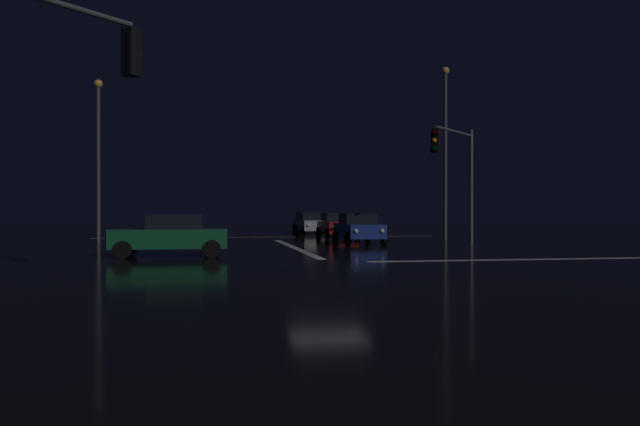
{
  "coord_description": "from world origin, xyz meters",
  "views": [
    {
      "loc": [
        -3.9,
        -20.18,
        1.7
      ],
      "look_at": [
        1.86,
        12.05,
        1.58
      ],
      "focal_mm": 35.2,
      "sensor_mm": 36.0,
      "label": 1
    }
  ],
  "objects_px": {
    "sedan_gray": "(308,222)",
    "traffic_signal_ne": "(456,163)",
    "streetlamp_left_near": "(98,148)",
    "sedan_silver": "(312,223)",
    "streetlamp_right_near": "(445,141)",
    "traffic_signal_sw": "(19,75)",
    "sedan_red": "(337,225)",
    "sedan_blue": "(358,228)",
    "sedan_green_crossing": "(170,235)"
  },
  "relations": [
    {
      "from": "sedan_silver",
      "to": "sedan_blue",
      "type": "bearing_deg",
      "value": -88.5
    },
    {
      "from": "traffic_signal_ne",
      "to": "sedan_gray",
      "type": "bearing_deg",
      "value": 99.54
    },
    {
      "from": "sedan_red",
      "to": "streetlamp_right_near",
      "type": "bearing_deg",
      "value": -33.19
    },
    {
      "from": "sedan_blue",
      "to": "sedan_silver",
      "type": "height_order",
      "value": "same"
    },
    {
      "from": "sedan_blue",
      "to": "traffic_signal_sw",
      "type": "distance_m",
      "value": 21.99
    },
    {
      "from": "sedan_gray",
      "to": "traffic_signal_ne",
      "type": "distance_m",
      "value": 22.04
    },
    {
      "from": "sedan_red",
      "to": "sedan_green_crossing",
      "type": "height_order",
      "value": "same"
    },
    {
      "from": "sedan_gray",
      "to": "streetlamp_left_near",
      "type": "relative_size",
      "value": 0.51
    },
    {
      "from": "traffic_signal_sw",
      "to": "sedan_gray",
      "type": "bearing_deg",
      "value": 72.7
    },
    {
      "from": "streetlamp_left_near",
      "to": "streetlamp_right_near",
      "type": "bearing_deg",
      "value": 0.0
    },
    {
      "from": "sedan_red",
      "to": "traffic_signal_ne",
      "type": "distance_m",
      "value": 11.25
    },
    {
      "from": "traffic_signal_ne",
      "to": "streetlamp_right_near",
      "type": "distance_m",
      "value": 7.04
    },
    {
      "from": "traffic_signal_ne",
      "to": "sedan_red",
      "type": "bearing_deg",
      "value": 109.43
    },
    {
      "from": "sedan_red",
      "to": "sedan_gray",
      "type": "xyz_separation_m",
      "value": [
        -0.02,
        11.32,
        0.0
      ]
    },
    {
      "from": "sedan_green_crossing",
      "to": "traffic_signal_ne",
      "type": "height_order",
      "value": "traffic_signal_ne"
    },
    {
      "from": "streetlamp_right_near",
      "to": "sedan_green_crossing",
      "type": "bearing_deg",
      "value": -144.89
    },
    {
      "from": "sedan_gray",
      "to": "traffic_signal_sw",
      "type": "height_order",
      "value": "traffic_signal_sw"
    },
    {
      "from": "sedan_green_crossing",
      "to": "streetlamp_right_near",
      "type": "height_order",
      "value": "streetlamp_right_near"
    },
    {
      "from": "streetlamp_left_near",
      "to": "traffic_signal_sw",
      "type": "bearing_deg",
      "value": -84.41
    },
    {
      "from": "sedan_gray",
      "to": "traffic_signal_sw",
      "type": "bearing_deg",
      "value": -107.3
    },
    {
      "from": "sedan_blue",
      "to": "sedan_gray",
      "type": "relative_size",
      "value": 1.0
    },
    {
      "from": "sedan_blue",
      "to": "sedan_green_crossing",
      "type": "height_order",
      "value": "same"
    },
    {
      "from": "sedan_red",
      "to": "streetlamp_left_near",
      "type": "bearing_deg",
      "value": -164.78
    },
    {
      "from": "sedan_blue",
      "to": "streetlamp_right_near",
      "type": "height_order",
      "value": "streetlamp_right_near"
    },
    {
      "from": "sedan_gray",
      "to": "streetlamp_left_near",
      "type": "height_order",
      "value": "streetlamp_left_near"
    },
    {
      "from": "sedan_silver",
      "to": "traffic_signal_ne",
      "type": "bearing_deg",
      "value": -75.58
    },
    {
      "from": "streetlamp_right_near",
      "to": "sedan_silver",
      "type": "bearing_deg",
      "value": 122.67
    },
    {
      "from": "streetlamp_right_near",
      "to": "streetlamp_left_near",
      "type": "bearing_deg",
      "value": 180.0
    },
    {
      "from": "sedan_blue",
      "to": "sedan_green_crossing",
      "type": "relative_size",
      "value": 1.0
    },
    {
      "from": "sedan_green_crossing",
      "to": "traffic_signal_sw",
      "type": "xyz_separation_m",
      "value": [
        -2.17,
        -11.07,
        3.48
      ]
    },
    {
      "from": "sedan_blue",
      "to": "streetlamp_left_near",
      "type": "distance_m",
      "value": 14.19
    },
    {
      "from": "sedan_blue",
      "to": "sedan_silver",
      "type": "relative_size",
      "value": 1.0
    },
    {
      "from": "sedan_red",
      "to": "streetlamp_left_near",
      "type": "height_order",
      "value": "streetlamp_left_near"
    },
    {
      "from": "sedan_silver",
      "to": "streetlamp_right_near",
      "type": "relative_size",
      "value": 0.43
    },
    {
      "from": "sedan_silver",
      "to": "traffic_signal_sw",
      "type": "distance_m",
      "value": 33.13
    },
    {
      "from": "sedan_gray",
      "to": "traffic_signal_sw",
      "type": "relative_size",
      "value": 0.7
    },
    {
      "from": "sedan_blue",
      "to": "streetlamp_left_near",
      "type": "bearing_deg",
      "value": 167.8
    },
    {
      "from": "sedan_red",
      "to": "traffic_signal_sw",
      "type": "distance_m",
      "value": 27.84
    },
    {
      "from": "sedan_silver",
      "to": "sedan_gray",
      "type": "xyz_separation_m",
      "value": [
        0.53,
        5.38,
        0.0
      ]
    },
    {
      "from": "streetlamp_left_near",
      "to": "sedan_blue",
      "type": "bearing_deg",
      "value": -12.2
    },
    {
      "from": "sedan_blue",
      "to": "sedan_red",
      "type": "bearing_deg",
      "value": 88.02
    },
    {
      "from": "sedan_gray",
      "to": "streetlamp_right_near",
      "type": "relative_size",
      "value": 0.43
    },
    {
      "from": "sedan_green_crossing",
      "to": "streetlamp_left_near",
      "type": "relative_size",
      "value": 0.51
    },
    {
      "from": "sedan_silver",
      "to": "sedan_green_crossing",
      "type": "distance_m",
      "value": 21.84
    },
    {
      "from": "streetlamp_left_near",
      "to": "sedan_gray",
      "type": "bearing_deg",
      "value": 48.07
    },
    {
      "from": "sedan_red",
      "to": "sedan_green_crossing",
      "type": "relative_size",
      "value": 1.0
    },
    {
      "from": "traffic_signal_ne",
      "to": "sedan_green_crossing",
      "type": "bearing_deg",
      "value": -163.03
    },
    {
      "from": "traffic_signal_ne",
      "to": "streetlamp_right_near",
      "type": "height_order",
      "value": "streetlamp_right_near"
    },
    {
      "from": "sedan_red",
      "to": "sedan_gray",
      "type": "relative_size",
      "value": 1.0
    },
    {
      "from": "sedan_silver",
      "to": "traffic_signal_sw",
      "type": "bearing_deg",
      "value": -109.19
    }
  ]
}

